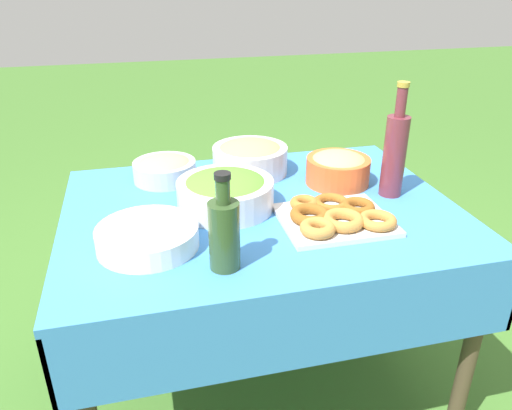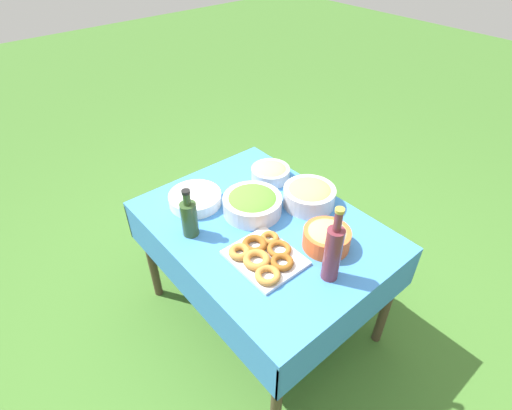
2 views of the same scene
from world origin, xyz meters
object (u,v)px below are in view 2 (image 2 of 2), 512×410
plate_stack (195,199)px  wine_bottle (333,252)px  salad_bowl (252,203)px  olive_oil_bottle (189,217)px  fruit_bowl (309,195)px  pasta_bowl (271,172)px  bread_bowl (327,237)px  donut_platter (263,256)px

plate_stack → wine_bottle: bearing=-168.9°
salad_bowl → wine_bottle: bearing=177.0°
olive_oil_bottle → fruit_bowl: size_ratio=0.95×
wine_bottle → fruit_bowl: bearing=-36.0°
pasta_bowl → wine_bottle: size_ratio=0.59×
salad_bowl → wine_bottle: wine_bottle is taller
pasta_bowl → bread_bowl: 0.61m
plate_stack → bread_bowl: 0.72m
pasta_bowl → donut_platter: bearing=135.4°
salad_bowl → olive_oil_bottle: size_ratio=1.17×
olive_oil_bottle → donut_platter: bearing=-157.0°
olive_oil_bottle → wine_bottle: 0.69m
bread_bowl → donut_platter: bearing=66.6°
plate_stack → pasta_bowl: bearing=-100.1°
donut_platter → fruit_bowl: bearing=-71.2°
salad_bowl → plate_stack: bearing=36.6°
pasta_bowl → donut_platter: 0.65m
pasta_bowl → wine_bottle: wine_bottle is taller
bread_bowl → fruit_bowl: size_ratio=0.81×
plate_stack → donut_platter: bearing=-179.5°
olive_oil_bottle → plate_stack: bearing=-38.7°
salad_bowl → wine_bottle: (-0.55, 0.03, 0.09)m
donut_platter → fruit_bowl: size_ratio=1.21×
wine_bottle → bread_bowl: (0.14, -0.13, -0.09)m
plate_stack → olive_oil_bottle: size_ratio=1.07×
pasta_bowl → salad_bowl: bearing=121.3°
plate_stack → fruit_bowl: fruit_bowl is taller
olive_oil_bottle → wine_bottle: size_ratio=0.69×
pasta_bowl → fruit_bowl: bearing=179.0°
salad_bowl → bread_bowl: size_ratio=1.37×
salad_bowl → olive_oil_bottle: (0.06, 0.33, 0.04)m
pasta_bowl → fruit_bowl: size_ratio=0.81×
plate_stack → wine_bottle: size_ratio=0.74×
salad_bowl → plate_stack: size_ratio=1.09×
pasta_bowl → bread_bowl: bearing=163.3°
plate_stack → bread_bowl: size_ratio=1.26×
salad_bowl → plate_stack: 0.31m
wine_bottle → fruit_bowl: size_ratio=1.37×
donut_platter → wine_bottle: (-0.26, -0.15, 0.12)m
salad_bowl → olive_oil_bottle: bearing=79.0°
wine_bottle → fruit_bowl: wine_bottle is taller
salad_bowl → fruit_bowl: bearing=-117.8°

